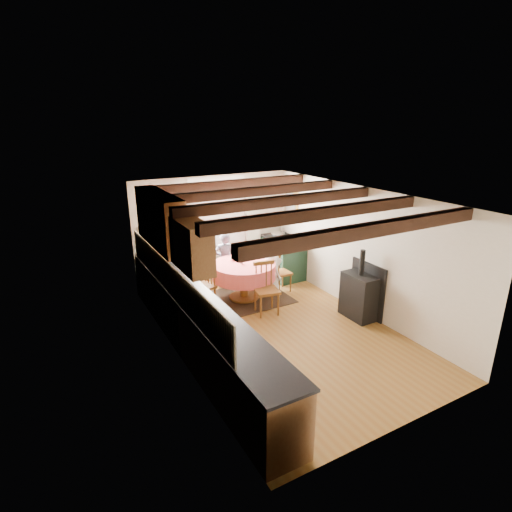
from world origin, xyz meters
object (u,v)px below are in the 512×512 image
dining_table (244,281)px  child_right (272,266)px  chair_left (203,285)px  child_far (225,260)px  chair_right (281,271)px  aga_range (283,257)px  cast_iron_stove (360,284)px  chair_near (267,289)px  cup (242,261)px

dining_table → child_right: child_right is taller
chair_left → child_right: child_right is taller
chair_left → child_far: child_far is taller
chair_right → aga_range: (0.49, 0.70, 0.04)m
dining_table → aga_range: aga_range is taller
cast_iron_stove → child_right: size_ratio=1.08×
chair_near → chair_left: 1.26m
chair_left → chair_right: size_ratio=1.06×
child_far → chair_right: bearing=156.6°
child_far → cup: child_far is taller
chair_near → cast_iron_stove: size_ratio=0.76×
cup → cast_iron_stove: bearing=-49.5°
chair_near → child_right: bearing=63.4°
dining_table → aga_range: 1.55m
cup → child_right: bearing=-4.3°
cup → child_far: bearing=91.7°
chair_right → cup: 1.00m
chair_left → chair_right: bearing=74.3°
chair_left → dining_table: bearing=73.1°
chair_near → cup: bearing=108.5°
chair_right → cast_iron_stove: cast_iron_stove is taller
chair_near → aga_range: chair_near is taller
chair_near → child_far: bearing=105.5°
dining_table → cup: size_ratio=13.30×
chair_right → dining_table: bearing=88.5°
chair_near → chair_right: bearing=54.1°
chair_left → cup: bearing=75.3°
chair_near → cast_iron_stove: bearing=-23.9°
aga_range → child_right: size_ratio=0.86×
chair_near → aga_range: (1.31, 1.47, -0.02)m
child_far → dining_table: bearing=110.8°
dining_table → chair_right: chair_right is taller
dining_table → chair_left: (-0.87, 0.05, 0.09)m
chair_near → chair_left: bearing=149.7°
chair_near → child_right: (0.58, 0.76, 0.11)m
dining_table → aga_range: (1.39, 0.69, 0.10)m
dining_table → chair_left: chair_left is taller
chair_right → aga_range: aga_range is taller
cup → dining_table: bearing=-45.2°
aga_range → chair_near: bearing=-131.6°
chair_right → cup: chair_right is taller
cup → chair_near: bearing=-82.1°
child_far → child_right: child_far is taller
dining_table → child_far: (-0.06, 0.80, 0.23)m
chair_left → child_right: 1.54m
dining_table → cast_iron_stove: bearing=-49.6°
chair_left → aga_range: bearing=92.0°
chair_near → child_far: child_far is taller
chair_near → dining_table: bearing=106.4°
cast_iron_stove → cup: bearing=130.5°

